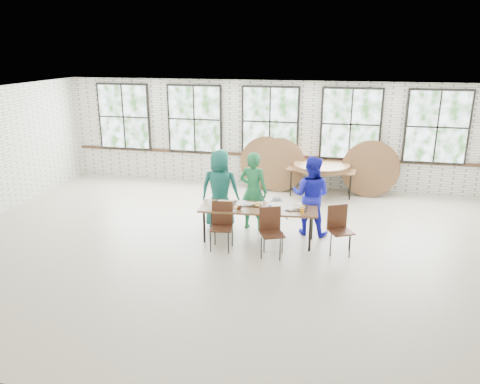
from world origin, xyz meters
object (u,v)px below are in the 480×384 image
object	(u,v)px
chair_near_left	(222,221)
storage_table	(321,171)
dining_table	(259,210)
chair_near_right	(271,227)

from	to	relation	value
chair_near_left	storage_table	world-z (taller)	chair_near_left
chair_near_left	storage_table	size ratio (longest dim) A/B	0.51
dining_table	chair_near_left	distance (m)	0.82
dining_table	chair_near_right	bearing A→B (deg)	-63.30
chair_near_left	chair_near_right	xyz separation A→B (m)	(1.01, -0.12, 0.00)
dining_table	storage_table	distance (m)	3.63
dining_table	storage_table	size ratio (longest dim) A/B	1.32
chair_near_left	storage_table	xyz separation A→B (m)	(1.77, 3.93, 0.13)
dining_table	chair_near_left	size ratio (longest dim) A/B	2.58
dining_table	storage_table	world-z (taller)	same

